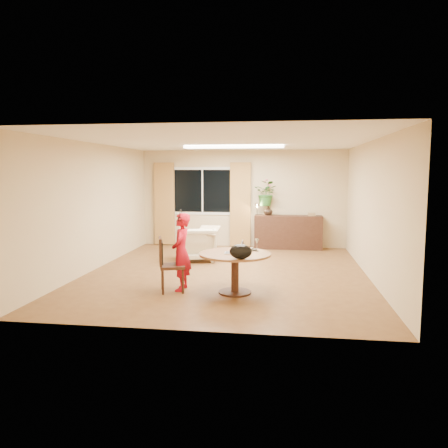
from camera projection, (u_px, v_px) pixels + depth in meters
name	position (u px, v px, depth m)	size (l,w,h in m)	color
floor	(226.00, 273.00, 8.74)	(6.50, 6.50, 0.00)	brown
ceiling	(227.00, 141.00, 8.44)	(6.50, 6.50, 0.00)	white
wall_back	(243.00, 199.00, 11.79)	(5.50, 5.50, 0.00)	tan
wall_left	(94.00, 207.00, 8.97)	(6.50, 6.50, 0.00)	tan
wall_right	(371.00, 210.00, 8.21)	(6.50, 6.50, 0.00)	tan
window	(202.00, 191.00, 11.90)	(1.70, 0.03, 1.30)	white
curtain_left	(165.00, 204.00, 12.01)	(0.55, 0.08, 2.25)	olive
curtain_right	(240.00, 205.00, 11.72)	(0.55, 0.08, 2.25)	olive
ceiling_panel	(234.00, 147.00, 9.62)	(2.20, 0.35, 0.05)	white
dining_table	(235.00, 262.00, 7.23)	(1.19, 1.19, 0.68)	brown
dining_chair	(172.00, 265.00, 7.33)	(0.44, 0.41, 0.93)	black
child	(181.00, 252.00, 7.40)	(0.32, 0.48, 1.32)	red
laptop	(234.00, 247.00, 7.18)	(0.34, 0.23, 0.23)	#B7B7BC
tumbler	(241.00, 248.00, 7.44)	(0.07, 0.07, 0.10)	white
wine_glass	(257.00, 245.00, 7.38)	(0.08, 0.08, 0.21)	white
pot_lid	(252.00, 249.00, 7.48)	(0.20, 0.20, 0.03)	white
handbag	(241.00, 252.00, 6.69)	(0.35, 0.20, 0.23)	black
armchair	(198.00, 244.00, 9.97)	(0.82, 0.84, 0.77)	#BFB497
throw	(208.00, 227.00, 9.81)	(0.45, 0.55, 0.03)	beige
sideboard	(288.00, 232.00, 11.48)	(1.76, 0.43, 0.88)	black
vase	(268.00, 211.00, 11.49)	(0.24, 0.24, 0.25)	black
bouquet	(267.00, 193.00, 11.44)	(0.59, 0.51, 0.66)	#255F23
book_stack	(312.00, 214.00, 11.34)	(0.20, 0.15, 0.08)	brown
desk_lamp	(257.00, 209.00, 11.47)	(0.13, 0.13, 0.32)	black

